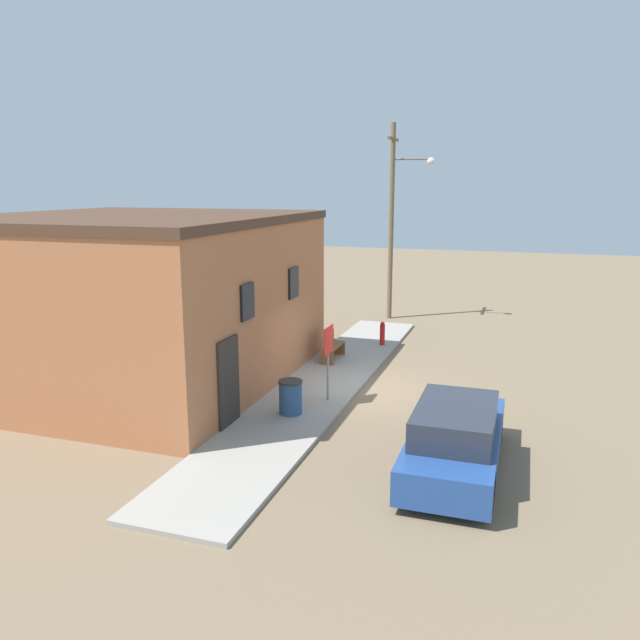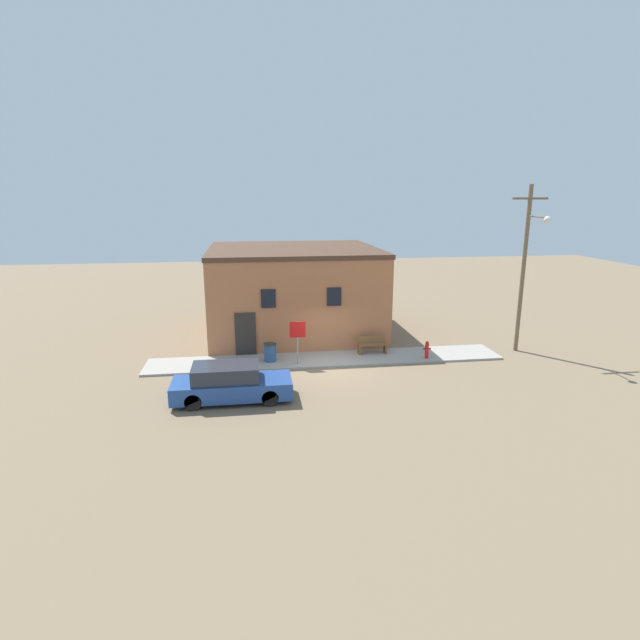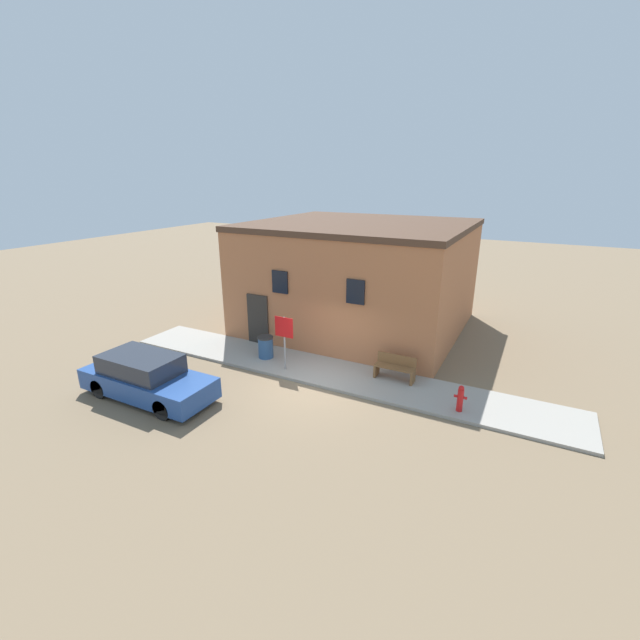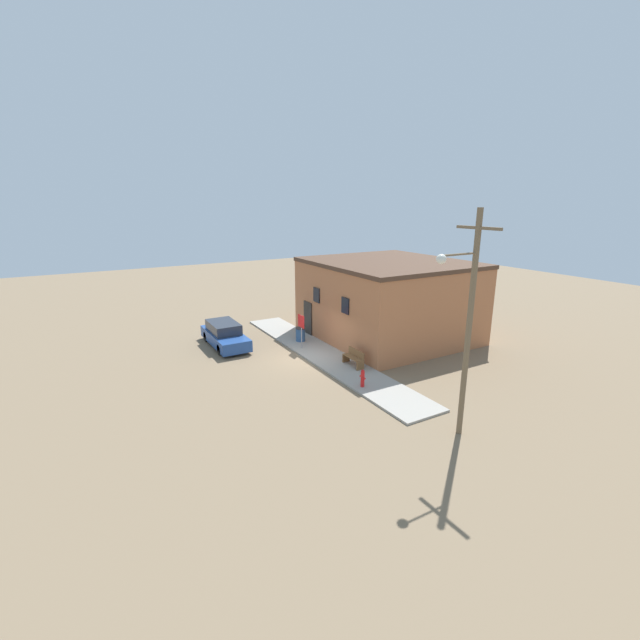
# 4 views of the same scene
# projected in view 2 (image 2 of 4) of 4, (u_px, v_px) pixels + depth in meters

# --- Properties ---
(ground_plane) EXTENTS (80.00, 80.00, 0.00)m
(ground_plane) POSITION_uv_depth(u_px,v_px,m) (330.00, 368.00, 22.81)
(ground_plane) COLOR #7A664C
(sidewalk) EXTENTS (16.88, 2.28, 0.10)m
(sidewalk) POSITION_uv_depth(u_px,v_px,m) (327.00, 359.00, 23.90)
(sidewalk) COLOR #9E998E
(sidewalk) RESTS_ON ground
(brick_building) EXTENTS (9.26, 8.56, 4.87)m
(brick_building) POSITION_uv_depth(u_px,v_px,m) (294.00, 291.00, 28.32)
(brick_building) COLOR #B26B42
(brick_building) RESTS_ON ground
(fire_hydrant) EXTENTS (0.38, 0.18, 0.84)m
(fire_hydrant) POSITION_uv_depth(u_px,v_px,m) (427.00, 350.00, 23.81)
(fire_hydrant) COLOR red
(fire_hydrant) RESTS_ON sidewalk
(stop_sign) EXTENTS (0.74, 0.06, 2.01)m
(stop_sign) POSITION_uv_depth(u_px,v_px,m) (298.00, 334.00, 22.76)
(stop_sign) COLOR gray
(stop_sign) RESTS_ON sidewalk
(bench) EXTENTS (1.39, 0.44, 0.86)m
(bench) POSITION_uv_depth(u_px,v_px,m) (372.00, 345.00, 24.59)
(bench) COLOR brown
(bench) RESTS_ON sidewalk
(trash_bin) EXTENTS (0.60, 0.60, 0.85)m
(trash_bin) POSITION_uv_depth(u_px,v_px,m) (270.00, 352.00, 23.40)
(trash_bin) COLOR #2D517F
(trash_bin) RESTS_ON sidewalk
(utility_pole) EXTENTS (1.80, 1.85, 8.20)m
(utility_pole) POSITION_uv_depth(u_px,v_px,m) (526.00, 263.00, 24.22)
(utility_pole) COLOR brown
(utility_pole) RESTS_ON ground
(parked_car) EXTENTS (4.53, 1.72, 1.43)m
(parked_car) POSITION_uv_depth(u_px,v_px,m) (230.00, 384.00, 19.07)
(parked_car) COLOR black
(parked_car) RESTS_ON ground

